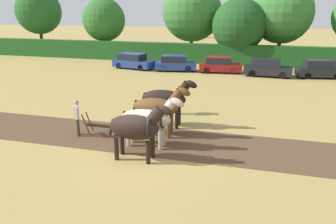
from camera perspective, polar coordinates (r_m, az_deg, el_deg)
The scene contains 21 objects.
ground_plane at distance 13.25m, azimuth -4.84°, elevation -8.21°, with size 240.00×240.00×0.00m, color #A88E4C.
plowed_furrow_strip at distance 16.60m, azimuth -15.15°, elevation -3.44°, with size 24.60×3.60×0.01m, color brown.
hedgerow at distance 37.66m, azimuth 10.27°, elevation 9.82°, with size 74.93×1.27×2.21m, color #1E511E.
tree_far_left at distance 50.04m, azimuth -21.62°, elevation 15.99°, with size 6.12×6.12×8.83m.
tree_left at distance 44.52m, azimuth -11.08°, elevation 15.45°, with size 5.46×5.46×7.42m.
tree_center_left at distance 41.85m, azimuth 4.20°, elevation 17.03°, with size 7.23×7.23×9.32m.
tree_center at distance 38.54m, azimuth 12.25°, elevation 14.48°, with size 5.98×5.98×7.19m.
tree_center_right at distance 40.40m, azimuth 19.27°, elevation 16.02°, with size 6.87×6.87×9.03m.
church_spire at distance 77.78m, azimuth 6.02°, elevation 18.56°, with size 2.33×2.33×15.10m.
draft_horse_lead_left at distance 12.79m, azimuth -5.49°, elevation -2.62°, with size 2.72×1.09×2.40m.
draft_horse_lead_right at distance 14.04m, azimuth -3.42°, elevation -1.17°, with size 2.95×0.93×2.35m.
draft_horse_trail_left at distance 15.26m, azimuth -1.77°, elevation 0.86°, with size 2.91×0.94×2.48m.
draft_horse_trail_right at distance 16.52m, azimuth -0.36°, elevation 2.32°, with size 3.00×1.01×2.54m.
plow at distance 15.93m, azimuth -11.44°, elevation -2.85°, with size 1.61×0.47×1.13m.
farmer_at_plow at distance 15.91m, azimuth -15.56°, elevation -0.47°, with size 0.44×0.60×1.75m.
farmer_beside_team at distance 18.64m, azimuth 1.78°, elevation 2.56°, with size 0.42×0.65×1.69m.
parked_car_far_left at distance 34.48m, azimuth -6.05°, elevation 8.77°, with size 4.64×2.60×1.59m.
parked_car_left at distance 32.90m, azimuth 1.29°, elevation 8.45°, with size 4.29×2.54×1.56m.
parked_car_center_left at distance 32.42m, azimuth 9.01°, elevation 8.08°, with size 4.21×2.34×1.53m.
parked_car_center at distance 31.38m, azimuth 16.92°, elevation 7.33°, with size 4.29×1.93×1.60m.
parked_car_center_right at distance 32.28m, azimuth 24.82°, elevation 6.75°, with size 4.18×2.46×1.61m.
Camera 1 is at (4.60, -11.08, 5.62)m, focal length 35.00 mm.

